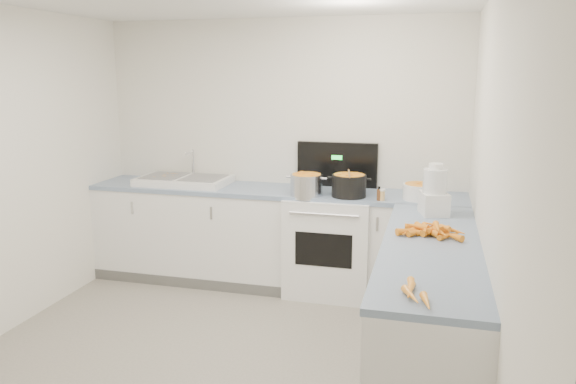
% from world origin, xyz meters
% --- Properties ---
extents(floor, '(3.50, 4.00, 0.00)m').
position_xyz_m(floor, '(0.00, 0.00, 0.00)').
color(floor, gray).
rests_on(floor, ground).
extents(wall_back, '(3.50, 0.00, 2.50)m').
position_xyz_m(wall_back, '(0.00, 2.00, 1.25)').
color(wall_back, silver).
rests_on(wall_back, ground).
extents(wall_right, '(0.00, 4.00, 2.50)m').
position_xyz_m(wall_right, '(1.75, 0.00, 1.25)').
color(wall_right, silver).
rests_on(wall_right, ground).
extents(counter_back, '(3.50, 0.62, 0.94)m').
position_xyz_m(counter_back, '(0.00, 1.70, 0.47)').
color(counter_back, white).
rests_on(counter_back, ground).
extents(counter_right, '(0.62, 2.20, 0.94)m').
position_xyz_m(counter_right, '(1.45, 0.30, 0.47)').
color(counter_right, white).
rests_on(counter_right, ground).
extents(stove, '(0.76, 0.65, 1.36)m').
position_xyz_m(stove, '(0.55, 1.69, 0.47)').
color(stove, white).
rests_on(stove, ground).
extents(sink, '(0.86, 0.52, 0.31)m').
position_xyz_m(sink, '(-0.90, 1.70, 0.98)').
color(sink, white).
rests_on(sink, counter_back).
extents(steel_pot, '(0.33, 0.33, 0.21)m').
position_xyz_m(steel_pot, '(0.36, 1.51, 1.02)').
color(steel_pot, silver).
rests_on(steel_pot, stove).
extents(black_pot, '(0.37, 0.37, 0.21)m').
position_xyz_m(black_pot, '(0.73, 1.55, 1.03)').
color(black_pot, black).
rests_on(black_pot, stove).
extents(wooden_spoon, '(0.08, 0.36, 0.02)m').
position_xyz_m(wooden_spoon, '(0.73, 1.55, 1.14)').
color(wooden_spoon, '#AD7A47').
rests_on(wooden_spoon, black_pot).
extents(mixing_bowl, '(0.34, 0.34, 0.13)m').
position_xyz_m(mixing_bowl, '(1.33, 1.60, 1.01)').
color(mixing_bowl, white).
rests_on(mixing_bowl, counter_back).
extents(extract_bottle, '(0.04, 0.04, 0.10)m').
position_xyz_m(extract_bottle, '(1.00, 1.46, 0.99)').
color(extract_bottle, '#593319').
rests_on(extract_bottle, counter_back).
extents(spice_jar, '(0.05, 0.05, 0.08)m').
position_xyz_m(spice_jar, '(1.02, 1.47, 0.98)').
color(spice_jar, '#E5B266').
rests_on(spice_jar, counter_back).
extents(food_processor, '(0.25, 0.28, 0.39)m').
position_xyz_m(food_processor, '(1.45, 1.09, 1.11)').
color(food_processor, white).
rests_on(food_processor, counter_right).
extents(carrot_pile, '(0.46, 0.32, 0.09)m').
position_xyz_m(carrot_pile, '(1.43, 0.51, 0.97)').
color(carrot_pile, orange).
rests_on(carrot_pile, counter_right).
extents(peeled_carrots, '(0.16, 0.35, 0.04)m').
position_xyz_m(peeled_carrots, '(1.37, -0.60, 0.96)').
color(peeled_carrots, orange).
rests_on(peeled_carrots, counter_right).
extents(peelings, '(0.21, 0.25, 0.01)m').
position_xyz_m(peelings, '(-1.11, 1.72, 1.02)').
color(peelings, tan).
rests_on(peelings, sink).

